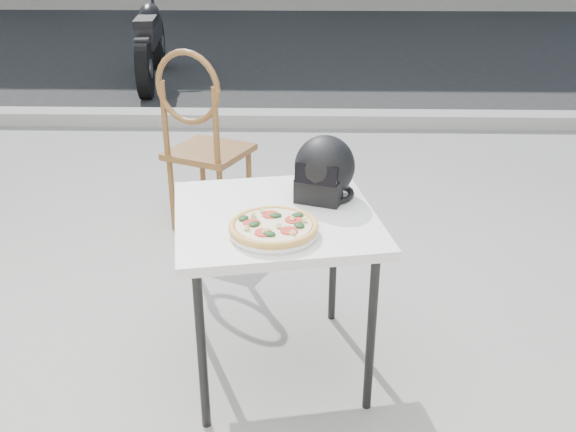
{
  "coord_description": "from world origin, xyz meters",
  "views": [
    {
      "loc": [
        0.54,
        -2.74,
        1.74
      ],
      "look_at": [
        0.49,
        -0.65,
        0.77
      ],
      "focal_mm": 40.0,
      "sensor_mm": 36.0,
      "label": 1
    }
  ],
  "objects_px": {
    "helmet": "(324,170)",
    "motorcycle": "(151,42)",
    "cafe_table_main": "(275,228)",
    "cafe_chair_main": "(201,133)",
    "pizza": "(274,226)",
    "plate": "(274,232)"
  },
  "relations": [
    {
      "from": "pizza",
      "to": "helmet",
      "type": "distance_m",
      "value": 0.41
    },
    {
      "from": "motorcycle",
      "to": "plate",
      "type": "bearing_deg",
      "value": -79.57
    },
    {
      "from": "cafe_chair_main",
      "to": "motorcycle",
      "type": "distance_m",
      "value": 4.03
    },
    {
      "from": "cafe_chair_main",
      "to": "plate",
      "type": "bearing_deg",
      "value": 132.49
    },
    {
      "from": "pizza",
      "to": "cafe_table_main",
      "type": "bearing_deg",
      "value": 91.0
    },
    {
      "from": "cafe_table_main",
      "to": "motorcycle",
      "type": "height_order",
      "value": "motorcycle"
    },
    {
      "from": "pizza",
      "to": "helmet",
      "type": "height_order",
      "value": "helmet"
    },
    {
      "from": "pizza",
      "to": "helmet",
      "type": "bearing_deg",
      "value": 62.15
    },
    {
      "from": "cafe_table_main",
      "to": "helmet",
      "type": "bearing_deg",
      "value": 41.88
    },
    {
      "from": "cafe_table_main",
      "to": "pizza",
      "type": "bearing_deg",
      "value": -89.0
    },
    {
      "from": "cafe_table_main",
      "to": "pizza",
      "type": "distance_m",
      "value": 0.21
    },
    {
      "from": "pizza",
      "to": "cafe_chair_main",
      "type": "relative_size",
      "value": 0.36
    },
    {
      "from": "cafe_table_main",
      "to": "cafe_chair_main",
      "type": "relative_size",
      "value": 0.79
    },
    {
      "from": "cafe_chair_main",
      "to": "motorcycle",
      "type": "height_order",
      "value": "cafe_chair_main"
    },
    {
      "from": "helmet",
      "to": "motorcycle",
      "type": "relative_size",
      "value": 0.15
    },
    {
      "from": "pizza",
      "to": "motorcycle",
      "type": "bearing_deg",
      "value": 107.09
    },
    {
      "from": "cafe_table_main",
      "to": "pizza",
      "type": "relative_size",
      "value": 2.22
    },
    {
      "from": "cafe_chair_main",
      "to": "motorcycle",
      "type": "xyz_separation_m",
      "value": [
        -1.16,
        3.86,
        -0.16
      ]
    },
    {
      "from": "cafe_table_main",
      "to": "plate",
      "type": "xyz_separation_m",
      "value": [
        0.0,
        -0.18,
        0.07
      ]
    },
    {
      "from": "plate",
      "to": "motorcycle",
      "type": "height_order",
      "value": "motorcycle"
    },
    {
      "from": "plate",
      "to": "cafe_chair_main",
      "type": "distance_m",
      "value": 1.58
    },
    {
      "from": "plate",
      "to": "pizza",
      "type": "xyz_separation_m",
      "value": [
        0.0,
        0.0,
        0.02
      ]
    }
  ]
}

